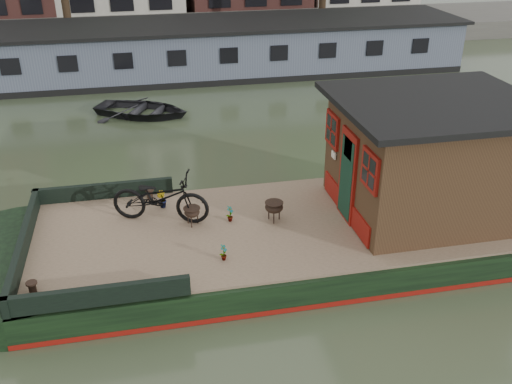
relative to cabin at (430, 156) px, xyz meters
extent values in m
plane|color=#2F3D26|center=(-2.19, 0.00, -1.88)|extent=(120.00, 120.00, 0.00)
cube|color=black|center=(-2.19, 0.00, -1.58)|extent=(12.00, 4.00, 0.60)
cylinder|color=black|center=(-8.19, 0.00, -1.58)|extent=(4.00, 4.00, 0.60)
cube|color=maroon|center=(-2.19, 0.00, -1.82)|extent=(12.02, 4.02, 0.10)
cube|color=#876E53|center=(-2.19, 0.00, -1.25)|extent=(11.80, 3.80, 0.05)
cube|color=black|center=(-8.11, 0.00, -1.05)|extent=(0.12, 4.00, 0.35)
cube|color=black|center=(-6.69, 1.92, -1.05)|extent=(3.00, 0.12, 0.35)
cube|color=black|center=(-6.69, -1.92, -1.05)|extent=(3.00, 0.12, 0.35)
cube|color=#301D12|center=(0.01, 0.00, -0.08)|extent=(3.50, 3.00, 2.30)
cube|color=black|center=(0.01, 0.00, 1.13)|extent=(4.00, 3.50, 0.12)
cube|color=maroon|center=(-1.77, 0.00, -0.28)|extent=(0.06, 0.80, 1.90)
cube|color=black|center=(-1.79, 0.00, -0.33)|extent=(0.04, 0.64, 1.70)
cube|color=maroon|center=(-1.77, -1.05, 0.32)|extent=(0.06, 0.72, 0.72)
cube|color=maroon|center=(-1.77, 1.05, 0.32)|extent=(0.06, 0.72, 0.72)
imported|color=black|center=(-5.50, 0.66, -0.70)|extent=(2.13, 1.34, 1.06)
imported|color=brown|center=(-4.13, 0.32, -1.05)|extent=(0.21, 0.23, 0.36)
imported|color=maroon|center=(-5.46, 1.23, -1.04)|extent=(0.26, 0.25, 0.37)
imported|color=brown|center=(-4.48, -1.06, -1.06)|extent=(0.19, 0.21, 0.33)
cylinder|color=black|center=(-5.70, 1.70, -1.12)|extent=(0.19, 0.19, 0.22)
cylinder|color=black|center=(-7.79, -1.37, -1.12)|extent=(0.19, 0.19, 0.22)
imported|color=black|center=(-5.68, 9.17, -1.54)|extent=(3.95, 3.53, 0.67)
cube|color=#4E5869|center=(-2.19, 14.00, -0.88)|extent=(20.00, 4.00, 2.00)
cube|color=black|center=(-2.19, 14.00, 0.17)|extent=(20.40, 4.40, 0.12)
cube|color=black|center=(-2.19, 14.00, -1.76)|extent=(20.00, 4.05, 0.24)
cube|color=#47443F|center=(-2.19, 20.50, -1.43)|extent=(60.00, 6.00, 0.90)
camera|label=1|loc=(-5.72, -9.75, 4.67)|focal=40.00mm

